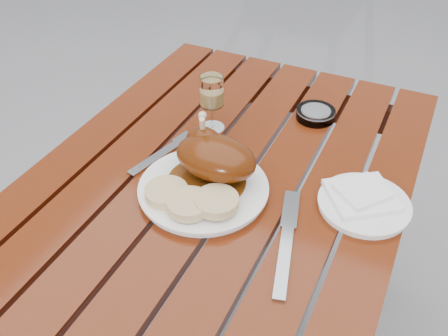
# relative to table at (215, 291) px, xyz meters

# --- Properties ---
(table) EXTENTS (0.80, 1.20, 0.75)m
(table) POSITION_rel_table_xyz_m (0.00, 0.00, 0.00)
(table) COLOR maroon
(table) RESTS_ON ground
(dinner_plate) EXTENTS (0.31, 0.31, 0.02)m
(dinner_plate) POSITION_rel_table_xyz_m (-0.01, -0.03, 0.38)
(dinner_plate) COLOR white
(dinner_plate) RESTS_ON table
(roast_duck) EXTENTS (0.18, 0.17, 0.13)m
(roast_duck) POSITION_rel_table_xyz_m (-0.00, 0.01, 0.44)
(roast_duck) COLOR #57280A
(roast_duck) RESTS_ON dinner_plate
(bread_dumplings) EXTENTS (0.20, 0.12, 0.03)m
(bread_dumplings) POSITION_rel_table_xyz_m (-0.00, -0.10, 0.41)
(bread_dumplings) COLOR #E0C589
(bread_dumplings) RESTS_ON dinner_plate
(wine_glass) EXTENTS (0.06, 0.06, 0.14)m
(wine_glass) POSITION_rel_table_xyz_m (-0.10, 0.19, 0.45)
(wine_glass) COLOR tan
(wine_glass) RESTS_ON table
(side_plate) EXTENTS (0.23, 0.23, 0.02)m
(side_plate) POSITION_rel_table_xyz_m (0.31, 0.07, 0.38)
(side_plate) COLOR white
(side_plate) RESTS_ON table
(napkin) EXTENTS (0.18, 0.17, 0.01)m
(napkin) POSITION_rel_table_xyz_m (0.30, 0.08, 0.40)
(napkin) COLOR white
(napkin) RESTS_ON side_plate
(ashtray) EXTENTS (0.13, 0.13, 0.03)m
(ashtray) POSITION_rel_table_xyz_m (0.12, 0.35, 0.39)
(ashtray) COLOR #B2B7BC
(ashtray) RESTS_ON table
(fork) EXTENTS (0.07, 0.19, 0.01)m
(fork) POSITION_rel_table_xyz_m (-0.16, 0.04, 0.38)
(fork) COLOR gray
(fork) RESTS_ON table
(knife) EXTENTS (0.08, 0.24, 0.01)m
(knife) POSITION_rel_table_xyz_m (0.21, -0.11, 0.38)
(knife) COLOR gray
(knife) RESTS_ON table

